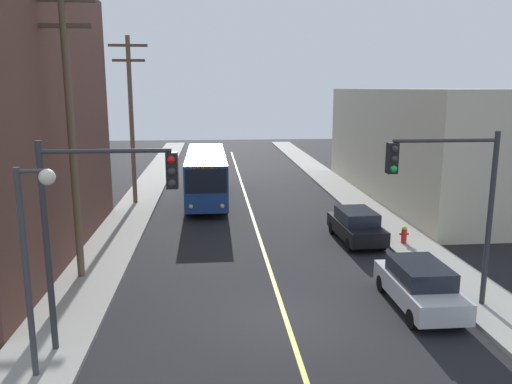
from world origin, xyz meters
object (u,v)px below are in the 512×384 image
city_bus (206,173)px  utility_pole_near (71,123)px  fire_hydrant (404,234)px  parked_car_black (356,225)px  utility_pole_mid (131,114)px  parked_car_silver (419,285)px  traffic_signal_right_corner (448,187)px  street_lamp_left (33,243)px  traffic_signal_left_corner (101,207)px

city_bus → utility_pole_near: utility_pole_near is taller
city_bus → fire_hydrant: 15.00m
parked_car_black → utility_pole_mid: 16.10m
parked_car_silver → traffic_signal_right_corner: 3.53m
utility_pole_mid → fire_hydrant: size_ratio=12.57×
parked_car_black → utility_pole_mid: bearing=142.7°
street_lamp_left → fire_hydrant: bearing=37.1°
parked_car_silver → fire_hydrant: parked_car_silver is taller
fire_hydrant → city_bus: bearing=130.0°
utility_pole_near → parked_car_black: bearing=18.1°
utility_pole_mid → fire_hydrant: 18.31m
utility_pole_mid → utility_pole_near: bearing=-91.0°
traffic_signal_left_corner → street_lamp_left: traffic_signal_left_corner is taller
utility_pole_mid → fire_hydrant: (14.26, -10.17, -5.36)m
utility_pole_near → traffic_signal_right_corner: utility_pole_near is taller
utility_pole_near → traffic_signal_right_corner: (13.05, -3.97, -1.91)m
utility_pole_near → utility_pole_mid: (0.23, 13.29, -0.27)m
city_bus → parked_car_silver: 19.85m
parked_car_black → traffic_signal_left_corner: 14.59m
parked_car_silver → utility_pole_near: bearing=163.0°
city_bus → utility_pole_near: (-4.88, -14.57, 4.40)m
utility_pole_near → utility_pole_mid: size_ratio=1.05×
parked_car_silver → traffic_signal_right_corner: (0.69, -0.18, 3.46)m
utility_pole_near → fire_hydrant: utility_pole_near is taller
city_bus → traffic_signal_left_corner: 20.75m
street_lamp_left → utility_pole_mid: bearing=91.6°
traffic_signal_left_corner → traffic_signal_right_corner: (10.82, 1.89, 0.00)m
utility_pole_near → fire_hydrant: size_ratio=13.20×
parked_car_black → street_lamp_left: street_lamp_left is taller
utility_pole_near → fire_hydrant: bearing=12.2°
city_bus → parked_car_silver: city_bus is taller
parked_car_black → street_lamp_left: bearing=-135.7°
city_bus → utility_pole_near: size_ratio=1.10×
fire_hydrant → utility_pole_mid: bearing=144.5°
parked_car_silver → street_lamp_left: (-11.55, -3.44, 2.90)m
utility_pole_mid → street_lamp_left: bearing=-88.4°
parked_car_silver → utility_pole_near: 14.00m
parked_car_black → utility_pole_mid: size_ratio=0.42×
parked_car_black → fire_hydrant: parked_car_black is taller
utility_pole_mid → street_lamp_left: size_ratio=1.92×
traffic_signal_left_corner → street_lamp_left: bearing=-135.9°
traffic_signal_right_corner → street_lamp_left: traffic_signal_right_corner is taller
parked_car_silver → traffic_signal_right_corner: bearing=-14.4°
traffic_signal_right_corner → utility_pole_near: bearing=163.1°
street_lamp_left → fire_hydrant: street_lamp_left is taller
city_bus → parked_car_black: 12.96m
parked_car_silver → street_lamp_left: bearing=-163.4°
fire_hydrant → traffic_signal_right_corner: bearing=-101.5°
parked_car_black → utility_pole_near: utility_pole_near is taller
parked_car_black → traffic_signal_left_corner: bearing=-135.7°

